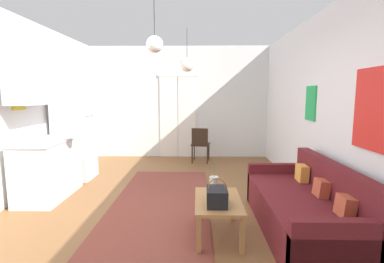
{
  "coord_description": "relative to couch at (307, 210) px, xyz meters",
  "views": [
    {
      "loc": [
        0.48,
        -3.49,
        1.62
      ],
      "look_at": [
        0.39,
        1.39,
        0.98
      ],
      "focal_mm": 26.48,
      "sensor_mm": 36.0,
      "label": 1
    }
  ],
  "objects": [
    {
      "name": "bamboo_vase",
      "position": [
        -1.1,
        0.1,
        0.26
      ],
      "size": [
        0.11,
        0.11,
        0.43
      ],
      "color": "beige",
      "rests_on": "coffee_table"
    },
    {
      "name": "pendant_lamp_near",
      "position": [
        -1.82,
        0.32,
        1.95
      ],
      "size": [
        0.2,
        0.2,
        0.7
      ],
      "color": "black"
    },
    {
      "name": "kitchen_counter",
      "position": [
        -3.68,
        1.07,
        0.5
      ],
      "size": [
        0.62,
        1.16,
        2.05
      ],
      "color": "silver",
      "rests_on": "ground_plane"
    },
    {
      "name": "pendant_lamp_far",
      "position": [
        -1.5,
        2.18,
        1.9
      ],
      "size": [
        0.27,
        0.27,
        0.78
      ],
      "color": "black"
    },
    {
      "name": "handbag",
      "position": [
        -1.08,
        -0.26,
        0.25
      ],
      "size": [
        0.22,
        0.3,
        0.3
      ],
      "color": "black",
      "rests_on": "coffee_table"
    },
    {
      "name": "accent_chair",
      "position": [
        -1.23,
        3.38,
        0.2
      ],
      "size": [
        0.47,
        0.45,
        0.84
      ],
      "rotation": [
        0.0,
        0.0,
        3.01
      ],
      "color": "black",
      "rests_on": "ground_plane"
    },
    {
      "name": "couch",
      "position": [
        0.0,
        0.0,
        0.0
      ],
      "size": [
        0.89,
        2.02,
        0.82
      ],
      "color": "#5B191E",
      "rests_on": "ground_plane"
    },
    {
      "name": "wall_right",
      "position": [
        0.53,
        0.27,
        1.14
      ],
      "size": [
        0.12,
        7.74,
        2.82
      ],
      "color": "silver",
      "rests_on": "ground_plane"
    },
    {
      "name": "coffee_table",
      "position": [
        -1.06,
        -0.1,
        0.09
      ],
      "size": [
        0.52,
        0.85,
        0.43
      ],
      "color": "#A87542",
      "rests_on": "ground_plane"
    },
    {
      "name": "ground_plane",
      "position": [
        -1.78,
        0.28,
        -0.32
      ],
      "size": [
        5.12,
        8.14,
        0.1
      ],
      "primitive_type": "cube",
      "color": "brown"
    },
    {
      "name": "refrigerator",
      "position": [
        -3.65,
        2.09,
        0.6
      ],
      "size": [
        0.66,
        0.61,
        1.74
      ],
      "color": "white",
      "rests_on": "ground_plane"
    },
    {
      "name": "wall_back",
      "position": [
        -1.78,
        4.09,
        1.13
      ],
      "size": [
        4.72,
        0.13,
        2.82
      ],
      "color": "silver",
      "rests_on": "ground_plane"
    },
    {
      "name": "area_rug",
      "position": [
        -1.85,
        0.86,
        -0.27
      ],
      "size": [
        1.42,
        3.35,
        0.01
      ],
      "primitive_type": "cube",
      "color": "brown",
      "rests_on": "ground_plane"
    }
  ]
}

